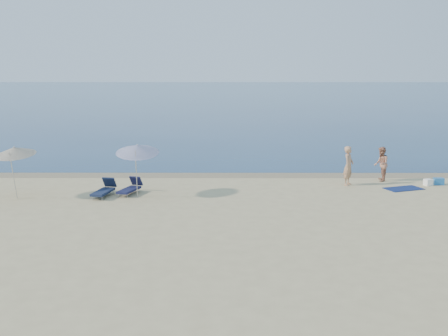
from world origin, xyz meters
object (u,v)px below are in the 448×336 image
object	(u,v)px
person_right	(381,164)
blue_cooler	(439,181)
person_left	(349,166)
umbrella_near	(137,149)

from	to	relation	value
person_right	blue_cooler	world-z (taller)	person_right
person_right	person_left	bearing A→B (deg)	-52.11
umbrella_near	person_left	bearing A→B (deg)	8.84
blue_cooler	person_left	bearing A→B (deg)	-176.38
blue_cooler	umbrella_near	xyz separation A→B (m)	(-14.02, -2.40, 1.91)
person_right	umbrella_near	size ratio (longest dim) A/B	0.69
person_right	blue_cooler	xyz separation A→B (m)	(2.55, -0.87, -0.69)
person_left	person_right	bearing A→B (deg)	-32.84
person_left	umbrella_near	distance (m)	9.99
person_left	blue_cooler	xyz separation A→B (m)	(4.37, 0.09, -0.77)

